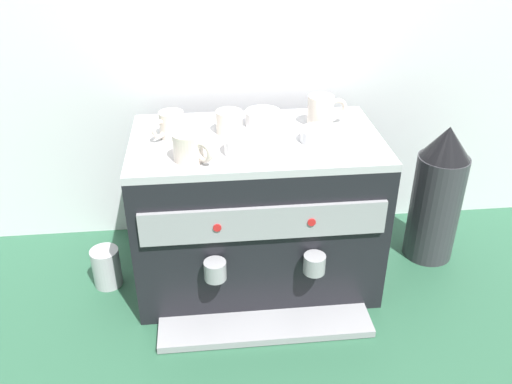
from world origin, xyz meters
TOP-DOWN VIEW (x-y plane):
  - ground_plane at (0.00, 0.00)m, footprint 4.00×4.00m
  - tiled_backsplash_wall at (0.00, 0.29)m, footprint 2.80×0.03m
  - espresso_machine at (0.00, -0.00)m, footprint 0.66×0.49m
  - ceramic_cup_0 at (-0.07, 0.04)m, footprint 0.07×0.10m
  - ceramic_cup_1 at (0.19, 0.06)m, footprint 0.11×0.07m
  - ceramic_cup_2 at (-0.22, 0.02)m, footprint 0.08×0.09m
  - ceramic_cup_3 at (-0.17, -0.11)m, footprint 0.10×0.10m
  - ceramic_bowl_0 at (0.03, 0.08)m, footprint 0.10×0.10m
  - ceramic_bowl_1 at (0.16, -0.04)m, footprint 0.10×0.10m
  - ceramic_bowl_2 at (-0.04, -0.09)m, footprint 0.10×0.10m
  - coffee_grinder at (0.55, 0.04)m, footprint 0.15×0.15m
  - milk_pitcher at (-0.44, -0.01)m, footprint 0.08×0.08m

SIDE VIEW (x-z plane):
  - ground_plane at x=0.00m, z-range 0.00..0.00m
  - milk_pitcher at x=-0.44m, z-range 0.00..0.12m
  - coffee_grinder at x=0.55m, z-range 0.00..0.43m
  - espresso_machine at x=0.00m, z-range 0.00..0.44m
  - ceramic_bowl_1 at x=0.16m, z-range 0.45..0.48m
  - ceramic_bowl_2 at x=-0.04m, z-range 0.45..0.48m
  - ceramic_bowl_0 at x=0.03m, z-range 0.45..0.49m
  - ceramic_cup_0 at x=-0.07m, z-range 0.45..0.51m
  - ceramic_cup_3 at x=-0.17m, z-range 0.45..0.52m
  - ceramic_cup_2 at x=-0.22m, z-range 0.45..0.52m
  - ceramic_cup_1 at x=0.19m, z-range 0.45..0.53m
  - tiled_backsplash_wall at x=0.00m, z-range 0.00..0.99m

